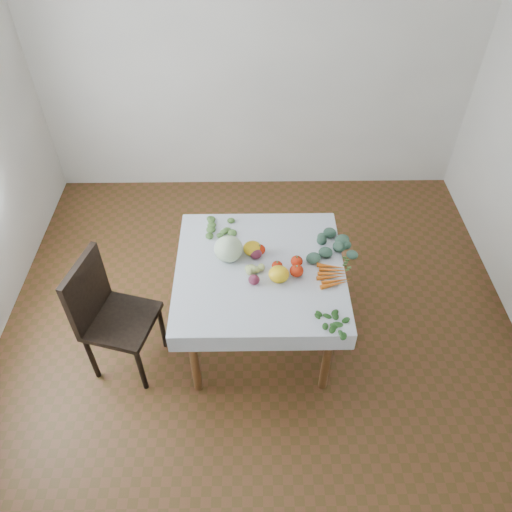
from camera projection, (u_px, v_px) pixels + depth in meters
The scene contains 19 objects.
ground at pixel (259, 336), 3.85m from camera, with size 4.00×4.00×0.00m, color #59331C.
back_wall at pixel (256, 55), 4.33m from camera, with size 4.00×0.04×2.70m, color silver.
table at pixel (260, 278), 3.40m from camera, with size 1.00×1.00×0.75m.
tablecloth at pixel (260, 268), 3.33m from camera, with size 1.12×1.12×0.01m, color white.
chair at pixel (107, 311), 3.33m from camera, with size 0.53×0.53×0.96m.
cabbage at pixel (228, 249), 3.33m from camera, with size 0.19×0.19×0.17m, color silver.
tomato_a at pixel (260, 250), 3.40m from camera, with size 0.08×0.08×0.07m, color red.
tomato_b at pixel (297, 261), 3.32m from camera, with size 0.08×0.08×0.07m, color red.
tomato_c at pixel (277, 266), 3.29m from camera, with size 0.07×0.07×0.06m, color red.
tomato_d at pixel (297, 271), 3.25m from camera, with size 0.09×0.09×0.08m, color red.
heirloom_back at pixel (252, 248), 3.39m from camera, with size 0.13×0.13×0.09m, color yellow.
heirloom_front at pixel (279, 274), 3.22m from camera, with size 0.14×0.14×0.09m, color yellow.
onion_a at pixel (254, 280), 3.20m from camera, with size 0.07×0.07×0.06m, color #611B3A.
onion_b at pixel (256, 254), 3.37m from camera, with size 0.08×0.08×0.07m, color #611B3A.
tomatillo_cluster at pixel (254, 269), 3.29m from camera, with size 0.14×0.11×0.04m.
carrot_bunch at pixel (334, 275), 3.25m from camera, with size 0.20×0.23×0.03m.
kale_bunch at pixel (325, 245), 3.45m from camera, with size 0.35×0.34×0.05m.
basil_bunch at pixel (333, 325), 2.98m from camera, with size 0.24×0.17×0.01m.
dill_bunch at pixel (220, 226), 3.60m from camera, with size 0.23×0.23×0.03m.
Camera 1 is at (-0.06, -2.31, 3.15)m, focal length 35.00 mm.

